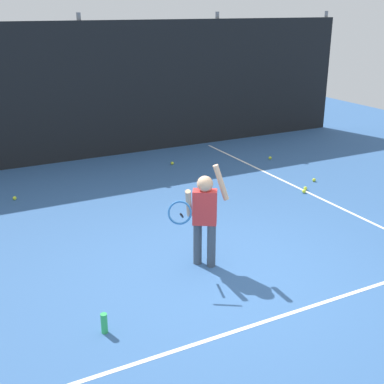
% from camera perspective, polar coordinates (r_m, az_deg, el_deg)
% --- Properties ---
extents(ground_plane, '(20.00, 20.00, 0.00)m').
position_cam_1_polar(ground_plane, '(6.39, 3.56, -9.25)').
color(ground_plane, '#335B93').
extents(court_line_baseline, '(9.00, 0.05, 0.00)m').
position_cam_1_polar(court_line_baseline, '(5.64, 9.26, -13.89)').
color(court_line_baseline, white).
rests_on(court_line_baseline, ground).
extents(court_line_sideline, '(0.05, 9.00, 0.00)m').
position_cam_1_polar(court_line_sideline, '(8.71, 16.45, -1.74)').
color(court_line_sideline, white).
rests_on(court_line_sideline, ground).
extents(back_fence_windscreen, '(13.15, 0.08, 2.87)m').
position_cam_1_polar(back_fence_windscreen, '(11.05, -11.99, 10.94)').
color(back_fence_windscreen, black).
rests_on(back_fence_windscreen, ground).
extents(fence_post_2, '(0.09, 0.09, 3.02)m').
position_cam_1_polar(fence_post_2, '(11.10, -12.10, 11.36)').
color(fence_post_2, slate).
rests_on(fence_post_2, ground).
extents(fence_post_3, '(0.09, 0.09, 3.02)m').
position_cam_1_polar(fence_post_3, '(12.33, 2.74, 12.63)').
color(fence_post_3, slate).
rests_on(fence_post_3, ground).
extents(fence_post_4, '(0.09, 0.09, 3.02)m').
position_cam_1_polar(fence_post_4, '(14.20, 14.37, 13.05)').
color(fence_post_4, slate).
rests_on(fence_post_4, ground).
extents(tennis_player, '(0.88, 0.53, 1.35)m').
position_cam_1_polar(tennis_player, '(6.28, 1.33, -2.39)').
color(tennis_player, '#3F4C59').
rests_on(tennis_player, ground).
extents(water_bottle, '(0.07, 0.07, 0.22)m').
position_cam_1_polar(water_bottle, '(5.38, -9.87, -14.38)').
color(water_bottle, green).
rests_on(water_bottle, ground).
extents(tennis_ball_0, '(0.07, 0.07, 0.07)m').
position_cam_1_polar(tennis_ball_0, '(9.22, -19.37, -0.66)').
color(tennis_ball_0, '#CCE033').
rests_on(tennis_ball_0, ground).
extents(tennis_ball_1, '(0.07, 0.07, 0.07)m').
position_cam_1_polar(tennis_ball_1, '(9.88, 13.60, 1.33)').
color(tennis_ball_1, '#CCE033').
rests_on(tennis_ball_1, ground).
extents(tennis_ball_2, '(0.07, 0.07, 0.07)m').
position_cam_1_polar(tennis_ball_2, '(11.15, 8.80, 3.82)').
color(tennis_ball_2, '#CCE033').
rests_on(tennis_ball_2, ground).
extents(tennis_ball_3, '(0.07, 0.07, 0.07)m').
position_cam_1_polar(tennis_ball_3, '(9.23, 12.52, 0.08)').
color(tennis_ball_3, '#CCE033').
rests_on(tennis_ball_3, ground).
extents(tennis_ball_5, '(0.07, 0.07, 0.07)m').
position_cam_1_polar(tennis_ball_5, '(9.40, 12.66, 0.42)').
color(tennis_ball_5, '#CCE033').
rests_on(tennis_ball_5, ground).
extents(tennis_ball_6, '(0.07, 0.07, 0.07)m').
position_cam_1_polar(tennis_ball_6, '(10.65, -2.25, 3.27)').
color(tennis_ball_6, '#CCE033').
rests_on(tennis_ball_6, ground).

